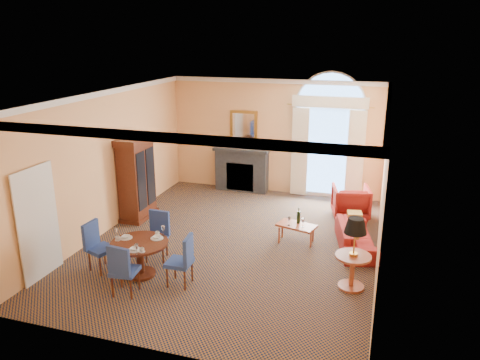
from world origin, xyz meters
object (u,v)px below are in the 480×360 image
(armoire, at_px, (137,180))
(sofa, at_px, (356,237))
(dining_table, at_px, (140,251))
(armchair, at_px, (351,202))
(side_table, at_px, (354,245))
(coffee_table, at_px, (297,225))

(armoire, relative_size, sofa, 1.15)
(dining_table, xyz_separation_m, armchair, (3.51, 4.17, -0.10))
(armoire, relative_size, dining_table, 1.88)
(sofa, distance_m, side_table, 1.79)
(armoire, bearing_deg, side_table, -19.46)
(armchair, height_order, coffee_table, armchair)
(armoire, xyz_separation_m, sofa, (5.27, -0.19, -0.72))
(side_table, bearing_deg, armchair, 95.16)
(sofa, xyz_separation_m, side_table, (0.05, -1.69, 0.59))
(sofa, relative_size, armchair, 1.99)
(armoire, distance_m, armchair, 5.28)
(armoire, bearing_deg, armchair, 17.41)
(coffee_table, bearing_deg, armchair, 76.95)
(armoire, xyz_separation_m, armchair, (5.01, 1.57, -0.57))
(dining_table, distance_m, armchair, 5.45)
(armoire, xyz_separation_m, coffee_table, (4.01, -0.28, -0.58))
(armoire, relative_size, coffee_table, 2.23)
(dining_table, bearing_deg, coffee_table, 42.60)
(armoire, bearing_deg, coffee_table, -4.01)
(armoire, height_order, coffee_table, armoire)
(coffee_table, distance_m, side_table, 2.11)
(armchair, bearing_deg, sofa, 85.13)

